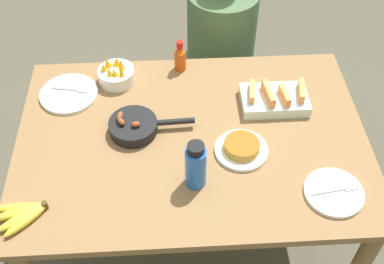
{
  "coord_description": "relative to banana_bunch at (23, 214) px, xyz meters",
  "views": [
    {
      "loc": [
        -0.08,
        -1.29,
        2.22
      ],
      "look_at": [
        0.0,
        0.0,
        0.8
      ],
      "focal_mm": 45.0,
      "sensor_mm": 36.0,
      "label": 1
    }
  ],
  "objects": [
    {
      "name": "ground_plane",
      "position": [
        0.61,
        0.34,
        -0.78
      ],
      "size": [
        14.0,
        14.0,
        0.0
      ],
      "primitive_type": "plane",
      "color": "#565142"
    },
    {
      "name": "dining_table",
      "position": [
        0.61,
        0.34,
        -0.12
      ],
      "size": [
        1.42,
        0.99,
        0.77
      ],
      "color": "olive",
      "rests_on": "ground_plane"
    },
    {
      "name": "banana_bunch",
      "position": [
        0.0,
        0.0,
        0.0
      ],
      "size": [
        0.2,
        0.15,
        0.04
      ],
      "color": "yellow",
      "rests_on": "dining_table"
    },
    {
      "name": "melon_tray",
      "position": [
        0.98,
        0.51,
        0.01
      ],
      "size": [
        0.28,
        0.18,
        0.1
      ],
      "color": "silver",
      "rests_on": "dining_table"
    },
    {
      "name": "skillet",
      "position": [
        0.38,
        0.39,
        0.01
      ],
      "size": [
        0.35,
        0.2,
        0.08
      ],
      "rotation": [
        0.0,
        0.0,
        0.04
      ],
      "color": "black",
      "rests_on": "dining_table"
    },
    {
      "name": "frittata_plate_center",
      "position": [
        0.8,
        0.25,
        0.0
      ],
      "size": [
        0.21,
        0.21,
        0.05
      ],
      "color": "white",
      "rests_on": "dining_table"
    },
    {
      "name": "empty_plate_near_front",
      "position": [
        1.12,
        0.03,
        -0.01
      ],
      "size": [
        0.22,
        0.22,
        0.02
      ],
      "color": "white",
      "rests_on": "dining_table"
    },
    {
      "name": "empty_plate_far_left",
      "position": [
        0.09,
        0.62,
        -0.01
      ],
      "size": [
        0.25,
        0.25,
        0.02
      ],
      "color": "white",
      "rests_on": "dining_table"
    },
    {
      "name": "fruit_bowl_mango",
      "position": [
        0.3,
        0.7,
        0.03
      ],
      "size": [
        0.16,
        0.16,
        0.12
      ],
      "color": "white",
      "rests_on": "dining_table"
    },
    {
      "name": "water_bottle",
      "position": [
        0.61,
        0.12,
        0.08
      ],
      "size": [
        0.08,
        0.08,
        0.21
      ],
      "color": "blue",
      "rests_on": "dining_table"
    },
    {
      "name": "hot_sauce_bottle",
      "position": [
        0.58,
        0.77,
        0.05
      ],
      "size": [
        0.05,
        0.05,
        0.15
      ],
      "color": "#C64C0F",
      "rests_on": "dining_table"
    },
    {
      "name": "person_figure",
      "position": [
        0.81,
        1.11,
        -0.3
      ],
      "size": [
        0.39,
        0.39,
        1.18
      ],
      "color": "black",
      "rests_on": "ground_plane"
    }
  ]
}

